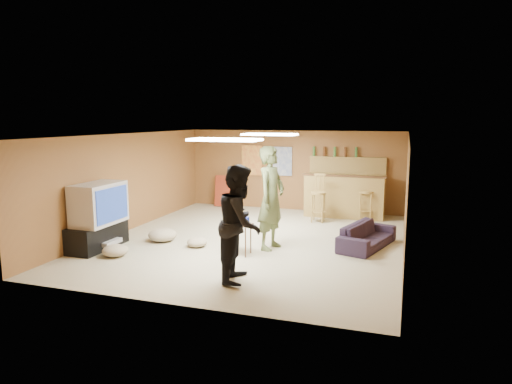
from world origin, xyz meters
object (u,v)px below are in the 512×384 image
(tv_body, at_px, (99,204))
(person_olive, at_px, (271,198))
(sofa, at_px, (367,236))
(person_black, at_px, (240,223))
(tray_table, at_px, (238,239))
(bar_counter, at_px, (344,196))

(tv_body, bearing_deg, person_olive, 18.57)
(sofa, bearing_deg, person_black, 162.28)
(person_olive, height_order, tray_table, person_olive)
(person_black, bearing_deg, tv_body, 67.62)
(tv_body, bearing_deg, bar_counter, 47.00)
(person_olive, distance_m, person_black, 1.85)
(tv_body, xyz_separation_m, tray_table, (2.69, 0.49, -0.60))
(person_black, xyz_separation_m, sofa, (1.76, 2.51, -0.68))
(tray_table, bearing_deg, bar_counter, 69.81)
(bar_counter, xyz_separation_m, sofa, (0.81, -2.72, -0.31))
(tv_body, xyz_separation_m, person_black, (3.20, -0.78, 0.02))
(person_black, relative_size, tray_table, 3.04)
(bar_counter, bearing_deg, person_olive, -106.18)
(person_black, bearing_deg, bar_counter, -18.94)
(person_olive, bearing_deg, person_black, -167.06)
(tray_table, bearing_deg, person_black, -68.14)
(person_olive, bearing_deg, sofa, -57.72)
(person_black, bearing_deg, sofa, -43.64)
(tv_body, relative_size, tray_table, 1.82)
(sofa, xyz_separation_m, tray_table, (-2.27, -1.24, 0.07))
(tv_body, xyz_separation_m, person_olive, (3.17, 1.06, 0.10))
(person_black, relative_size, sofa, 1.14)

